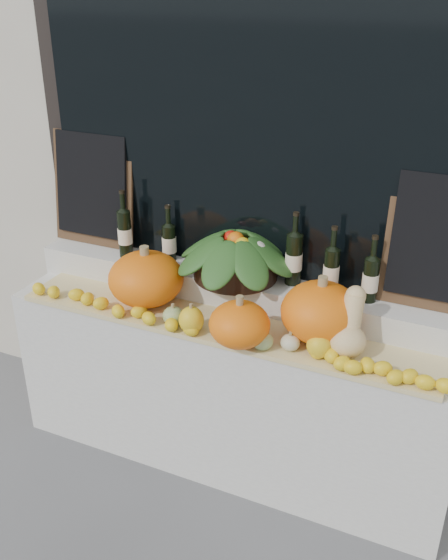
# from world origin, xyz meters

# --- Properties ---
(storefront_facade) EXTENTS (7.00, 0.94, 4.50)m
(storefront_facade) POSITION_xyz_m (0.00, 2.25, 2.25)
(storefront_facade) COLOR beige
(storefront_facade) RESTS_ON ground
(display_sill) EXTENTS (2.30, 0.55, 0.88)m
(display_sill) POSITION_xyz_m (0.00, 1.52, 0.44)
(display_sill) COLOR silver
(display_sill) RESTS_ON ground
(rear_tier) EXTENTS (2.30, 0.25, 0.16)m
(rear_tier) POSITION_xyz_m (0.00, 1.68, 0.96)
(rear_tier) COLOR silver
(rear_tier) RESTS_ON display_sill
(straw_bedding) EXTENTS (2.10, 0.32, 0.02)m
(straw_bedding) POSITION_xyz_m (0.00, 1.40, 0.89)
(straw_bedding) COLOR tan
(straw_bedding) RESTS_ON display_sill
(pumpkin_left) EXTENTS (0.40, 0.40, 0.27)m
(pumpkin_left) POSITION_xyz_m (-0.43, 1.45, 1.04)
(pumpkin_left) COLOR orange
(pumpkin_left) RESTS_ON straw_bedding
(pumpkin_right) EXTENTS (0.45, 0.45, 0.28)m
(pumpkin_right) POSITION_xyz_m (0.47, 1.47, 1.04)
(pumpkin_right) COLOR orange
(pumpkin_right) RESTS_ON straw_bedding
(pumpkin_center) EXTENTS (0.32, 0.32, 0.21)m
(pumpkin_center) POSITION_xyz_m (0.15, 1.28, 1.01)
(pumpkin_center) COLOR orange
(pumpkin_center) RESTS_ON straw_bedding
(butternut_squash) EXTENTS (0.17, 0.22, 0.30)m
(butternut_squash) POSITION_xyz_m (0.62, 1.40, 1.02)
(butternut_squash) COLOR #E7C388
(butternut_squash) RESTS_ON straw_bedding
(decorative_gourds) EXTENTS (0.82, 0.16, 0.15)m
(decorative_gourds) POSITION_xyz_m (0.13, 1.30, 0.96)
(decorative_gourds) COLOR #3B6D20
(decorative_gourds) RESTS_ON straw_bedding
(lemon_heap) EXTENTS (2.20, 0.16, 0.06)m
(lemon_heap) POSITION_xyz_m (0.00, 1.29, 0.94)
(lemon_heap) COLOR yellow
(lemon_heap) RESTS_ON straw_bedding
(produce_bowl) EXTENTS (0.65, 0.65, 0.25)m
(produce_bowl) POSITION_xyz_m (-0.03, 1.66, 1.16)
(produce_bowl) COLOR black
(produce_bowl) RESTS_ON rear_tier
(wine_bottle_far_left) EXTENTS (0.08, 0.08, 0.37)m
(wine_bottle_far_left) POSITION_xyz_m (-0.67, 1.65, 1.17)
(wine_bottle_far_left) COLOR black
(wine_bottle_far_left) RESTS_ON rear_tier
(wine_bottle_near_left) EXTENTS (0.08, 0.08, 0.30)m
(wine_bottle_near_left) POSITION_xyz_m (-0.44, 1.71, 1.14)
(wine_bottle_near_left) COLOR black
(wine_bottle_near_left) RESTS_ON rear_tier
(wine_bottle_tall) EXTENTS (0.08, 0.08, 0.37)m
(wine_bottle_tall) POSITION_xyz_m (0.26, 1.71, 1.17)
(wine_bottle_tall) COLOR black
(wine_bottle_tall) RESTS_ON rear_tier
(wine_bottle_near_right) EXTENTS (0.08, 0.08, 0.34)m
(wine_bottle_near_right) POSITION_xyz_m (0.45, 1.67, 1.16)
(wine_bottle_near_right) COLOR black
(wine_bottle_near_right) RESTS_ON rear_tier
(wine_bottle_far_right) EXTENTS (0.08, 0.08, 0.33)m
(wine_bottle_far_right) POSITION_xyz_m (0.64, 1.68, 1.15)
(wine_bottle_far_right) COLOR black
(wine_bottle_far_right) RESTS_ON rear_tier
(chalkboard_left) EXTENTS (0.50, 0.11, 0.62)m
(chalkboard_left) POSITION_xyz_m (-0.92, 1.74, 1.36)
(chalkboard_left) COLOR #4C331E
(chalkboard_left) RESTS_ON rear_tier
(chalkboard_right) EXTENTS (0.50, 0.11, 0.62)m
(chalkboard_right) POSITION_xyz_m (0.92, 1.74, 1.36)
(chalkboard_right) COLOR #4C331E
(chalkboard_right) RESTS_ON rear_tier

